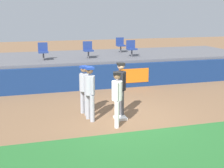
% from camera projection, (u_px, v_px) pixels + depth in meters
% --- Properties ---
extents(ground_plane, '(60.00, 60.00, 0.00)m').
position_uv_depth(ground_plane, '(123.00, 117.00, 10.85)').
color(ground_plane, brown).
extents(grass_foreground_strip, '(18.00, 2.80, 0.01)m').
position_uv_depth(grass_foreground_strip, '(156.00, 150.00, 8.29)').
color(grass_foreground_strip, '#26662B').
rests_on(grass_foreground_strip, ground_plane).
extents(first_base, '(0.40, 0.40, 0.08)m').
position_uv_depth(first_base, '(120.00, 118.00, 10.67)').
color(first_base, white).
rests_on(first_base, ground_plane).
extents(player_fielder_home, '(0.45, 0.51, 1.74)m').
position_uv_depth(player_fielder_home, '(117.00, 95.00, 9.83)').
color(player_fielder_home, white).
rests_on(player_fielder_home, ground_plane).
extents(player_runner_visitor, '(0.41, 0.50, 1.81)m').
position_uv_depth(player_runner_visitor, '(90.00, 90.00, 10.35)').
color(player_runner_visitor, '#9EA3AD').
rests_on(player_runner_visitor, ground_plane).
extents(player_coach_visitor, '(0.41, 0.47, 1.73)m').
position_uv_depth(player_coach_visitor, '(84.00, 87.00, 10.98)').
color(player_coach_visitor, '#9EA3AD').
rests_on(player_coach_visitor, ground_plane).
extents(player_umpire, '(0.39, 0.52, 1.87)m').
position_uv_depth(player_umpire, '(121.00, 85.00, 10.83)').
color(player_umpire, '#4C4C51').
rests_on(player_umpire, ground_plane).
extents(field_wall, '(18.00, 0.26, 1.13)m').
position_uv_depth(field_wall, '(95.00, 77.00, 14.65)').
color(field_wall, navy).
rests_on(field_wall, ground_plane).
extents(bleacher_platform, '(18.00, 4.80, 1.26)m').
position_uv_depth(bleacher_platform, '(84.00, 67.00, 17.04)').
color(bleacher_platform, '#59595E').
rests_on(bleacher_platform, ground_plane).
extents(seat_front_right, '(0.48, 0.44, 0.84)m').
position_uv_depth(seat_front_right, '(131.00, 47.00, 16.37)').
color(seat_front_right, '#4C4C51').
rests_on(seat_front_right, bleacher_platform).
extents(seat_front_center, '(0.46, 0.44, 0.84)m').
position_uv_depth(seat_front_center, '(88.00, 49.00, 15.74)').
color(seat_front_center, '#4C4C51').
rests_on(seat_front_center, bleacher_platform).
extents(seat_front_left, '(0.46, 0.44, 0.84)m').
position_uv_depth(seat_front_left, '(43.00, 50.00, 15.14)').
color(seat_front_left, '#4C4C51').
rests_on(seat_front_left, bleacher_platform).
extents(seat_back_right, '(0.46, 0.44, 0.84)m').
position_uv_depth(seat_back_right, '(120.00, 44.00, 18.05)').
color(seat_back_right, '#4C4C51').
rests_on(seat_back_right, bleacher_platform).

